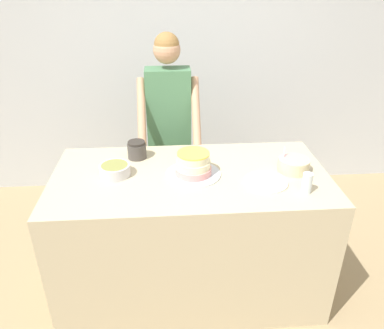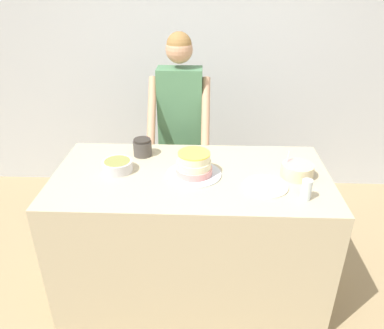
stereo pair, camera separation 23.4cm
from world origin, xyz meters
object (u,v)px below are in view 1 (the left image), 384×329
Objects in this scene: drinking_glass at (307,183)px; person_baker at (169,116)px; frosting_bowl_olive at (115,169)px; ceramic_plate at (266,182)px; frosting_bowl_pink at (293,164)px; stoneware_jar at (137,150)px; cake at (193,165)px.

person_baker is at bearing 127.48° from drinking_glass.
frosting_bowl_olive reaches higher than ceramic_plate.
frosting_bowl_pink reaches higher than frosting_bowl_olive.
person_baker reaches higher than stoneware_jar.
cake is 0.71m from drinking_glass.
ceramic_plate is 2.10× the size of stoneware_jar.
drinking_glass is at bearing -14.28° from frosting_bowl_olive.
stoneware_jar is at bearing 143.99° from cake.
drinking_glass reaches higher than frosting_bowl_olive.
frosting_bowl_pink is 1.16m from frosting_bowl_olive.
person_baker is 13.25× the size of stoneware_jar.
frosting_bowl_pink is at bearing 0.39° from cake.
stoneware_jar is at bearing 152.53° from drinking_glass.
person_baker is 4.84× the size of cake.
cake reaches higher than frosting_bowl_olive.
frosting_bowl_pink is (0.66, 0.00, -0.02)m from cake.
cake is at bearing 158.15° from drinking_glass.
frosting_bowl_olive is at bearing 176.34° from cake.
ceramic_plate is at bearing -26.71° from stoneware_jar.
drinking_glass reaches higher than stoneware_jar.
cake reaches higher than ceramic_plate.
drinking_glass is 0.25m from ceramic_plate.
person_baker reaches higher than drinking_glass.
ceramic_plate is at bearing 149.72° from drinking_glass.
ceramic_plate is (-0.21, 0.12, -0.06)m from drinking_glass.
stoneware_jar reaches higher than frosting_bowl_olive.
person_baker is 1.11m from frosting_bowl_pink.
ceramic_plate is 0.92m from stoneware_jar.
person_baker reaches higher than frosting_bowl_pink.
person_baker is 8.74× the size of frosting_bowl_olive.
cake is 0.46m from stoneware_jar.
frosting_bowl_pink is (0.80, -0.77, -0.07)m from person_baker.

